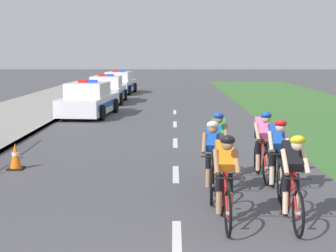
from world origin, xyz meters
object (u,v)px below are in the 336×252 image
Objects in this scene: cyclist_third at (213,157)px; cyclist_fourth at (277,155)px; police_car_third at (119,84)px; cyclist_sixth at (263,144)px; cyclist_lead at (225,178)px; traffic_cone_far at (15,156)px; police_car_second at (107,90)px; cyclist_second at (292,178)px; police_car_nearest at (89,101)px; cyclist_fifth at (218,145)px.

cyclist_fourth is (1.27, 0.23, 0.00)m from cyclist_third.
cyclist_sixth is at bearing -76.24° from police_car_third.
cyclist_lead reaches higher than traffic_cone_far.
cyclist_fourth is 6.16m from traffic_cone_far.
cyclist_second is at bearing -74.20° from police_car_second.
cyclist_sixth is at bearing 93.62° from cyclist_fourth.
police_car_nearest is 12.21m from police_car_third.
cyclist_third is 1.00× the size of cyclist_fifth.
cyclist_fourth is 0.38× the size of police_car_third.
cyclist_third is 1.00× the size of cyclist_sixth.
cyclist_fourth is at bearing 56.24° from cyclist_lead.
police_car_third is at bearing 102.13° from cyclist_second.
cyclist_fourth is 2.69× the size of traffic_cone_far.
police_car_nearest is at bearing -90.02° from police_car_second.
cyclist_second is 1.94m from cyclist_third.
police_car_nearest is 1.01× the size of police_car_third.
cyclist_third is 0.38× the size of police_car_third.
cyclist_second is 1.00× the size of cyclist_third.
police_car_nearest reaches higher than cyclist_second.
police_car_nearest is at bearing 109.92° from cyclist_third.
police_car_nearest is 5.93m from police_car_second.
cyclist_second is 0.39× the size of police_car_second.
cyclist_sixth is (0.98, 0.11, 0.00)m from cyclist_fifth.
police_car_third is (-0.00, 6.28, 0.00)m from police_car_second.
police_car_third is at bearing 100.34° from cyclist_third.
police_car_nearest is (-4.48, 12.37, -0.11)m from cyclist_third.
police_car_third is (-5.75, 24.35, -0.11)m from cyclist_fourth.
traffic_cone_far is at bearing 139.98° from cyclist_lead.
police_car_second is (-5.62, 19.86, -0.11)m from cyclist_second.
cyclist_fifth is 0.39× the size of police_car_second.
cyclist_second is 1.80m from cyclist_fourth.
cyclist_lead is at bearing -71.90° from police_car_nearest.
cyclist_sixth is (1.12, 2.96, 0.00)m from cyclist_lead.
police_car_nearest is at bearing 111.97° from cyclist_second.
cyclist_fourth is 1.00× the size of cyclist_sixth.
cyclist_third is 1.84m from cyclist_sixth.
cyclist_fifth is at bearing 107.97° from cyclist_second.
police_car_second is at bearing 108.57° from cyclist_sixth.
cyclist_fifth reaches higher than traffic_cone_far.
police_car_third reaches higher than cyclist_lead.
cyclist_fifth is at bearing -173.39° from cyclist_sixth.
police_car_second is (-5.68, 16.90, -0.11)m from cyclist_sixth.
police_car_nearest and police_car_third have the same top height.
police_car_second and police_car_third have the same top height.
cyclist_third is 13.16m from police_car_nearest.
police_car_second reaches higher than traffic_cone_far.
cyclist_fifth is 0.38× the size of police_car_nearest.
cyclist_sixth is at bearing 49.47° from cyclist_third.
cyclist_third is at bearing -169.92° from cyclist_fourth.
traffic_cone_far is (-0.03, -16.01, -0.37)m from police_car_second.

